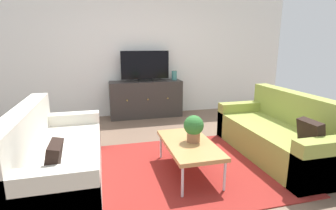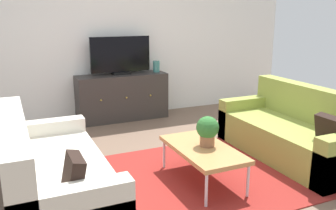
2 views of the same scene
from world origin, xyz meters
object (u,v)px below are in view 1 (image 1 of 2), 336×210
(glass_vase, at_px, (174,75))
(potted_plant, at_px, (194,127))
(couch_right_side, at_px, (283,136))
(flat_screen_tv, at_px, (145,66))
(tv_console, at_px, (146,99))
(couch_left_side, at_px, (51,159))
(coffee_table, at_px, (189,145))

(glass_vase, bearing_deg, potted_plant, -100.91)
(couch_right_side, bearing_deg, flat_screen_tv, 121.00)
(tv_console, height_order, glass_vase, glass_vase)
(tv_console, relative_size, flat_screen_tv, 1.50)
(couch_right_side, bearing_deg, couch_left_side, 180.00)
(coffee_table, distance_m, flat_screen_tv, 2.64)
(coffee_table, relative_size, tv_console, 0.70)
(couch_left_side, distance_m, glass_vase, 3.18)
(couch_left_side, height_order, potted_plant, couch_left_side)
(couch_left_side, bearing_deg, glass_vase, 49.32)
(couch_right_side, bearing_deg, glass_vase, 109.38)
(couch_left_side, height_order, flat_screen_tv, flat_screen_tv)
(potted_plant, bearing_deg, couch_left_side, 174.94)
(couch_right_side, distance_m, coffee_table, 1.39)
(couch_left_side, bearing_deg, flat_screen_tv, 59.02)
(tv_console, distance_m, glass_vase, 0.76)
(coffee_table, height_order, potted_plant, potted_plant)
(tv_console, distance_m, flat_screen_tv, 0.67)
(potted_plant, bearing_deg, couch_right_side, 5.96)
(glass_vase, bearing_deg, couch_left_side, -130.68)
(couch_right_side, bearing_deg, tv_console, 121.21)
(couch_left_side, distance_m, flat_screen_tv, 2.89)
(potted_plant, bearing_deg, coffee_table, -165.61)
(couch_left_side, height_order, coffee_table, couch_left_side)
(couch_left_side, xyz_separation_m, coffee_table, (1.50, -0.15, 0.07))
(couch_right_side, height_order, tv_console, couch_right_side)
(potted_plant, distance_m, tv_console, 2.52)
(tv_console, xyz_separation_m, flat_screen_tv, (-0.00, 0.02, 0.67))
(couch_right_side, relative_size, flat_screen_tv, 1.94)
(couch_left_side, relative_size, tv_console, 1.29)
(potted_plant, xyz_separation_m, tv_console, (-0.12, 2.51, -0.18))
(potted_plant, bearing_deg, tv_console, 92.71)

